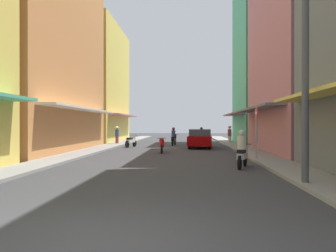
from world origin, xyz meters
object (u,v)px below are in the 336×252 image
motorbike_orange (201,137)px  parked_car (200,138)px  motorbike_silver (242,151)px  motorbike_white (131,141)px  street_sign_no_entry (256,126)px  motorbike_black (174,137)px  pedestrian_crossing (230,134)px  utility_pole (305,58)px  pedestrian_foreground (117,134)px  motorbike_red (162,145)px

motorbike_orange → parked_car: bearing=-92.9°
motorbike_orange → motorbike_silver: bearing=-85.9°
motorbike_white → parked_car: (5.46, -0.51, 0.24)m
parked_car → street_sign_no_entry: size_ratio=1.59×
motorbike_black → pedestrian_crossing: (4.97, 1.67, 0.27)m
motorbike_silver → street_sign_no_entry: (1.04, 2.33, 1.01)m
utility_pole → street_sign_no_entry: bearing=90.9°
motorbike_silver → motorbike_orange: bearing=94.1°
motorbike_white → motorbike_black: size_ratio=0.97×
motorbike_silver → pedestrian_crossing: bearing=84.8°
motorbike_silver → pedestrian_crossing: 16.14m
pedestrian_foreground → parked_car: bearing=-26.9°
motorbike_red → motorbike_orange: size_ratio=1.01×
motorbike_silver → motorbike_red: motorbike_silver is taller
motorbike_orange → utility_pole: 19.94m
parked_car → motorbike_red: bearing=-119.7°
motorbike_white → parked_car: bearing=-5.3°
motorbike_red → parked_car: bearing=60.3°
pedestrian_crossing → pedestrian_foreground: (-10.11, -0.77, -0.02)m
motorbike_orange → parked_car: motorbike_orange is taller
motorbike_black → pedestrian_crossing: bearing=18.6°
motorbike_silver → motorbike_red: (-3.91, 7.03, -0.20)m
parked_car → pedestrian_foreground: size_ratio=2.50×
motorbike_white → motorbike_red: size_ratio=0.97×
utility_pole → motorbike_white: bearing=116.3°
motorbike_white → motorbike_silver: motorbike_silver is taller
motorbike_silver → motorbike_red: size_ratio=0.96×
motorbike_white → pedestrian_crossing: 9.17m
pedestrian_crossing → pedestrian_foreground: size_ratio=1.02×
motorbike_red → utility_pole: size_ratio=0.25×
motorbike_red → pedestrian_foreground: size_ratio=1.07×
pedestrian_foreground → motorbike_silver: bearing=-60.5°
pedestrian_foreground → street_sign_no_entry: 16.20m
motorbike_white → pedestrian_crossing: size_ratio=1.01×
pedestrian_foreground → street_sign_no_entry: street_sign_no_entry is taller
motorbike_silver → parked_car: motorbike_silver is taller
motorbike_white → pedestrian_crossing: bearing=25.7°
motorbike_silver → parked_car: size_ratio=0.41×
motorbike_silver → parked_car: 11.67m
parked_car → pedestrian_foreground: pedestrian_foreground is taller
street_sign_no_entry → pedestrian_foreground: bearing=126.7°
motorbike_red → parked_car: size_ratio=0.43×
motorbike_silver → motorbike_black: bearing=103.6°
pedestrian_foreground → motorbike_orange: bearing=2.6°
motorbike_black → pedestrian_crossing: pedestrian_crossing is taller
motorbike_orange → pedestrian_crossing: size_ratio=1.04×
motorbike_red → pedestrian_crossing: size_ratio=1.05×
motorbike_silver → street_sign_no_entry: bearing=66.0°
pedestrian_foreground → street_sign_no_entry: bearing=-53.3°
street_sign_no_entry → motorbike_orange: bearing=99.2°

